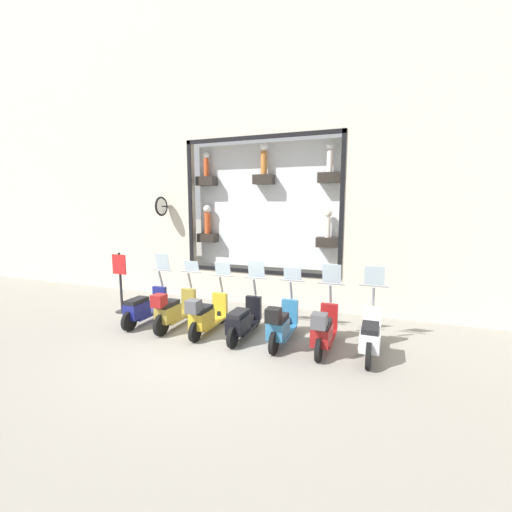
# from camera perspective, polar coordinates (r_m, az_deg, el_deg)

# --- Properties ---
(ground_plane) EXTENTS (120.00, 120.00, 0.00)m
(ground_plane) POSITION_cam_1_polar(r_m,az_deg,el_deg) (7.60, -8.57, -14.70)
(ground_plane) COLOR gray
(building_facade) EXTENTS (1.23, 36.00, 10.47)m
(building_facade) POSITION_cam_1_polar(r_m,az_deg,el_deg) (10.55, 1.08, 21.33)
(building_facade) COLOR beige
(building_facade) RESTS_ON ground_plane
(scooter_white_0) EXTENTS (1.81, 0.61, 1.70)m
(scooter_white_0) POSITION_cam_1_polar(r_m,az_deg,el_deg) (7.28, 18.52, -12.39)
(scooter_white_0) COLOR black
(scooter_white_0) RESTS_ON ground_plane
(scooter_red_1) EXTENTS (1.79, 0.61, 1.68)m
(scooter_red_1) POSITION_cam_1_polar(r_m,az_deg,el_deg) (7.28, 11.21, -11.89)
(scooter_red_1) COLOR black
(scooter_red_1) RESTS_ON ground_plane
(scooter_teal_2) EXTENTS (1.80, 0.60, 1.55)m
(scooter_teal_2) POSITION_cam_1_polar(r_m,az_deg,el_deg) (7.47, 4.20, -11.24)
(scooter_teal_2) COLOR black
(scooter_teal_2) RESTS_ON ground_plane
(scooter_black_3) EXTENTS (1.79, 0.60, 1.65)m
(scooter_black_3) POSITION_cam_1_polar(r_m,az_deg,el_deg) (7.83, -2.14, -10.61)
(scooter_black_3) COLOR black
(scooter_black_3) RESTS_ON ground_plane
(scooter_yellow_4) EXTENTS (1.79, 0.60, 1.56)m
(scooter_yellow_4) POSITION_cam_1_polar(r_m,az_deg,el_deg) (8.14, -8.30, -9.68)
(scooter_yellow_4) COLOR black
(scooter_yellow_4) RESTS_ON ground_plane
(scooter_olive_5) EXTENTS (1.80, 0.60, 1.54)m
(scooter_olive_5) POSITION_cam_1_polar(r_m,az_deg,el_deg) (8.61, -13.62, -8.71)
(scooter_olive_5) COLOR black
(scooter_olive_5) RESTS_ON ground_plane
(scooter_navy_6) EXTENTS (1.80, 0.61, 1.69)m
(scooter_navy_6) POSITION_cam_1_polar(r_m,az_deg,el_deg) (9.20, -18.11, -8.09)
(scooter_navy_6) COLOR black
(scooter_navy_6) RESTS_ON ground_plane
(shop_sign_post) EXTENTS (0.36, 0.45, 1.69)m
(shop_sign_post) POSITION_cam_1_polar(r_m,az_deg,el_deg) (10.27, -21.68, -3.78)
(shop_sign_post) COLOR #232326
(shop_sign_post) RESTS_ON ground_plane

